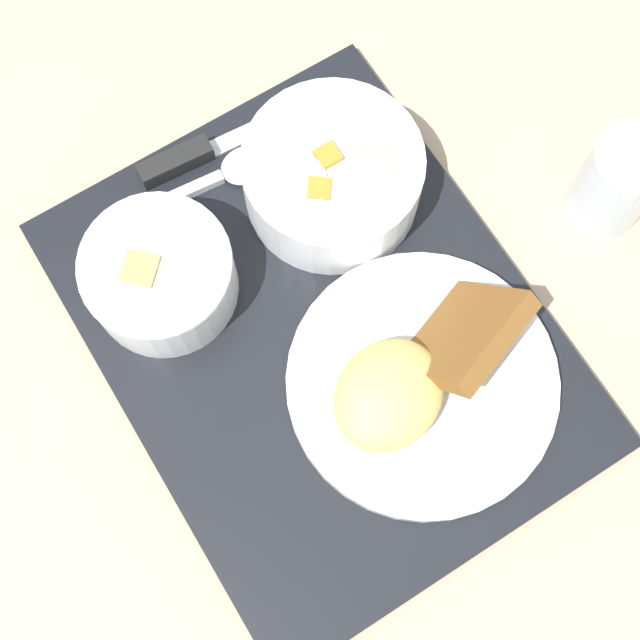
{
  "coord_description": "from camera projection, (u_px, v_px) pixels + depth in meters",
  "views": [
    {
      "loc": [
        0.16,
        -0.1,
        0.68
      ],
      "look_at": [
        0.0,
        0.0,
        0.04
      ],
      "focal_mm": 50.0,
      "sensor_mm": 36.0,
      "label": 1
    }
  ],
  "objects": [
    {
      "name": "spoon",
      "position": [
        221.0,
        176.0,
        0.73
      ],
      "size": [
        0.04,
        0.14,
        0.01
      ],
      "rotation": [
        0.0,
        0.0,
        1.46
      ],
      "color": "silver",
      "rests_on": "serving_tray"
    },
    {
      "name": "serving_tray",
      "position": [
        320.0,
        333.0,
        0.7
      ],
      "size": [
        0.41,
        0.32,
        0.01
      ],
      "color": "black",
      "rests_on": "ground_plane"
    },
    {
      "name": "knife",
      "position": [
        198.0,
        153.0,
        0.73
      ],
      "size": [
        0.03,
        0.18,
        0.02
      ],
      "rotation": [
        0.0,
        0.0,
        1.49
      ],
      "color": "silver",
      "rests_on": "serving_tray"
    },
    {
      "name": "plate_main",
      "position": [
        418.0,
        381.0,
        0.66
      ],
      "size": [
        0.21,
        0.21,
        0.08
      ],
      "color": "silver",
      "rests_on": "serving_tray"
    },
    {
      "name": "bowl_soup",
      "position": [
        160.0,
        275.0,
        0.67
      ],
      "size": [
        0.12,
        0.12,
        0.06
      ],
      "color": "silver",
      "rests_on": "serving_tray"
    },
    {
      "name": "glass_water",
      "position": [
        615.0,
        186.0,
        0.7
      ],
      "size": [
        0.06,
        0.06,
        0.09
      ],
      "color": "silver",
      "rests_on": "ground_plane"
    },
    {
      "name": "bowl_salad",
      "position": [
        333.0,
        176.0,
        0.69
      ],
      "size": [
        0.14,
        0.14,
        0.07
      ],
      "color": "silver",
      "rests_on": "serving_tray"
    },
    {
      "name": "ground_plane",
      "position": [
        320.0,
        336.0,
        0.71
      ],
      "size": [
        4.0,
        4.0,
        0.0
      ],
      "primitive_type": "plane",
      "color": "tan"
    }
  ]
}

